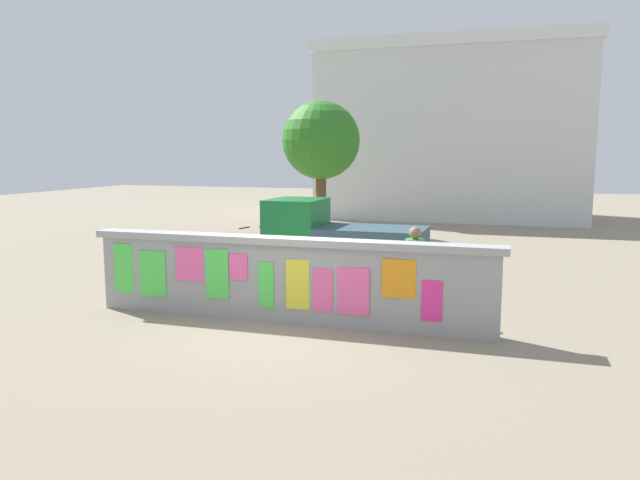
{
  "coord_description": "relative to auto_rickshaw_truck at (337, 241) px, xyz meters",
  "views": [
    {
      "loc": [
        3.61,
        -9.63,
        2.91
      ],
      "look_at": [
        -0.17,
        2.53,
        1.08
      ],
      "focal_mm": 34.12,
      "sensor_mm": 36.0,
      "label": 1
    }
  ],
  "objects": [
    {
      "name": "poster_wall",
      "position": [
        0.09,
        -3.64,
        -0.14
      ],
      "size": [
        7.34,
        0.42,
        1.48
      ],
      "color": "#999999",
      "rests_on": "ground"
    },
    {
      "name": "ground",
      "position": [
        0.1,
        4.36,
        -0.9
      ],
      "size": [
        60.0,
        60.0,
        0.0
      ],
      "primitive_type": "plane",
      "color": "gray"
    },
    {
      "name": "tree_roadside",
      "position": [
        -2.77,
        7.69,
        2.42
      ],
      "size": [
        2.78,
        2.78,
        4.74
      ],
      "color": "brown",
      "rests_on": "ground"
    },
    {
      "name": "building_background",
      "position": [
        1.14,
        15.2,
        2.96
      ],
      "size": [
        11.7,
        6.21,
        7.69
      ],
      "color": "silver",
      "rests_on": "ground"
    },
    {
      "name": "motorcycle",
      "position": [
        -2.71,
        -1.61,
        -0.44
      ],
      "size": [
        1.88,
        0.67,
        0.87
      ],
      "color": "black",
      "rests_on": "ground"
    },
    {
      "name": "person_walking",
      "position": [
        2.16,
        -2.62,
        0.09
      ],
      "size": [
        0.37,
        0.37,
        1.62
      ],
      "color": "purple",
      "rests_on": "ground"
    },
    {
      "name": "auto_rickshaw_truck",
      "position": [
        0.0,
        0.0,
        0.0
      ],
      "size": [
        3.62,
        1.54,
        1.85
      ],
      "color": "black",
      "rests_on": "ground"
    },
    {
      "name": "bicycle_near",
      "position": [
        -2.69,
        1.73,
        -0.54
      ],
      "size": [
        1.68,
        0.52,
        0.95
      ],
      "color": "black",
      "rests_on": "ground"
    }
  ]
}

